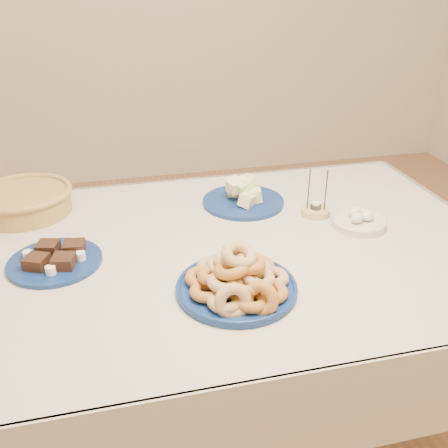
{
  "coord_description": "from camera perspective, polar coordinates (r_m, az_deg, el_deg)",
  "views": [
    {
      "loc": [
        -0.29,
        -1.26,
        1.5
      ],
      "look_at": [
        0.0,
        -0.05,
        0.85
      ],
      "focal_mm": 40.0,
      "sensor_mm": 36.0,
      "label": 1
    }
  ],
  "objects": [
    {
      "name": "ground",
      "position": [
        1.98,
        -0.36,
        -21.72
      ],
      "size": [
        5.0,
        5.0,
        0.0
      ],
      "primitive_type": "plane",
      "color": "#996B48",
      "rests_on": "ground"
    },
    {
      "name": "dining_table",
      "position": [
        1.55,
        -0.43,
        -5.94
      ],
      "size": [
        1.71,
        1.11,
        0.75
      ],
      "color": "brown",
      "rests_on": "ground"
    },
    {
      "name": "donut_platter",
      "position": [
        1.27,
        1.54,
        -6.45
      ],
      "size": [
        0.37,
        0.37,
        0.14
      ],
      "rotation": [
        0.0,
        0.0,
        -0.2
      ],
      "color": "navy",
      "rests_on": "dining_table"
    },
    {
      "name": "melon_plate",
      "position": [
        1.76,
        2.22,
        3.37
      ],
      "size": [
        0.32,
        0.32,
        0.1
      ],
      "rotation": [
        0.0,
        0.0,
        0.11
      ],
      "color": "navy",
      "rests_on": "dining_table"
    },
    {
      "name": "brownie_plate",
      "position": [
        1.48,
        -18.74,
        -3.84
      ],
      "size": [
        0.28,
        0.28,
        0.05
      ],
      "rotation": [
        0.0,
        0.0,
        -0.06
      ],
      "color": "navy",
      "rests_on": "dining_table"
    },
    {
      "name": "wicker_basket",
      "position": [
        1.81,
        -21.89,
        2.54
      ],
      "size": [
        0.36,
        0.36,
        0.09
      ],
      "rotation": [
        0.0,
        0.0,
        -0.1
      ],
      "color": "olive",
      "rests_on": "dining_table"
    },
    {
      "name": "candle_holder",
      "position": [
        1.71,
        10.4,
        1.54
      ],
      "size": [
        0.13,
        0.13,
        0.16
      ],
      "rotation": [
        0.0,
        0.0,
        -0.42
      ],
      "color": "tan",
      "rests_on": "dining_table"
    },
    {
      "name": "egg_bowl",
      "position": [
        1.66,
        15.14,
        0.32
      ],
      "size": [
        0.23,
        0.23,
        0.06
      ],
      "rotation": [
        0.0,
        0.0,
        0.38
      ],
      "color": "beige",
      "rests_on": "dining_table"
    }
  ]
}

